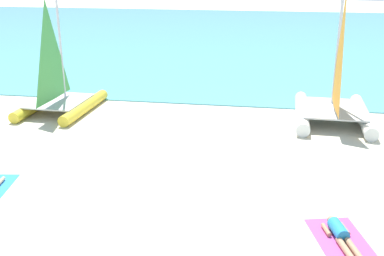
% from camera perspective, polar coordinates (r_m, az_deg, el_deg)
% --- Properties ---
extents(ground_plane, '(120.00, 120.00, 0.00)m').
position_cam_1_polar(ground_plane, '(19.07, 2.39, 1.41)').
color(ground_plane, beige).
extents(ocean_water, '(120.00, 40.00, 0.05)m').
position_cam_1_polar(ocean_water, '(39.97, 6.32, 10.96)').
color(ocean_water, '#5BB2C1').
rests_on(ocean_water, ground).
extents(sailboat_white, '(2.95, 4.50, 5.75)m').
position_cam_1_polar(sailboat_white, '(19.02, 16.67, 3.23)').
color(sailboat_white, white).
rests_on(sailboat_white, ground).
extents(sailboat_yellow, '(2.67, 4.02, 5.11)m').
position_cam_1_polar(sailboat_yellow, '(20.19, -15.66, 3.98)').
color(sailboat_yellow, yellow).
rests_on(sailboat_yellow, ground).
extents(towel_right, '(1.54, 2.12, 0.01)m').
position_cam_1_polar(towel_right, '(11.43, 17.44, -12.73)').
color(towel_right, '#D84C99').
rests_on(towel_right, ground).
extents(sunbather_right, '(0.77, 1.55, 0.30)m').
position_cam_1_polar(sunbather_right, '(11.42, 17.38, -12.02)').
color(sunbather_right, '#268CCC').
rests_on(sunbather_right, towel_right).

